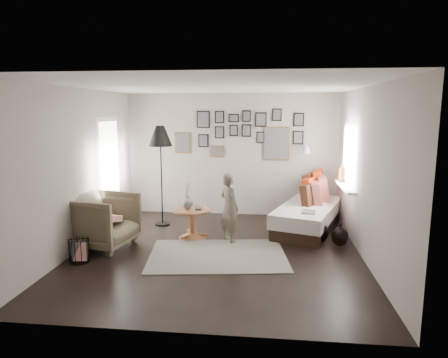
# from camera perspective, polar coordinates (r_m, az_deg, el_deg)

# --- Properties ---
(ground) EXTENTS (4.80, 4.80, 0.00)m
(ground) POSITION_cam_1_polar(r_m,az_deg,el_deg) (6.52, -0.93, -10.32)
(ground) COLOR black
(ground) RESTS_ON ground
(wall_back) EXTENTS (4.50, 0.00, 4.50)m
(wall_back) POSITION_cam_1_polar(r_m,az_deg,el_deg) (8.56, 1.05, 3.47)
(wall_back) COLOR gray
(wall_back) RESTS_ON ground
(wall_front) EXTENTS (4.50, 0.00, 4.50)m
(wall_front) POSITION_cam_1_polar(r_m,az_deg,el_deg) (3.87, -5.43, -4.32)
(wall_front) COLOR gray
(wall_front) RESTS_ON ground
(wall_left) EXTENTS (0.00, 4.80, 4.80)m
(wall_left) POSITION_cam_1_polar(r_m,az_deg,el_deg) (6.85, -20.00, 1.30)
(wall_left) COLOR gray
(wall_left) RESTS_ON ground
(wall_right) EXTENTS (0.00, 4.80, 4.80)m
(wall_right) POSITION_cam_1_polar(r_m,az_deg,el_deg) (6.32, 19.72, 0.65)
(wall_right) COLOR gray
(wall_right) RESTS_ON ground
(ceiling) EXTENTS (4.80, 4.80, 0.00)m
(ceiling) POSITION_cam_1_polar(r_m,az_deg,el_deg) (6.13, -1.00, 13.15)
(ceiling) COLOR white
(ceiling) RESTS_ON wall_back
(door_left) EXTENTS (0.00, 2.14, 2.14)m
(door_left) POSITION_cam_1_polar(r_m,az_deg,el_deg) (7.96, -16.01, 0.80)
(door_left) COLOR white
(door_left) RESTS_ON wall_left
(window_right) EXTENTS (0.15, 1.32, 1.30)m
(window_right) POSITION_cam_1_polar(r_m,az_deg,el_deg) (7.66, 16.73, -0.47)
(window_right) COLOR white
(window_right) RESTS_ON wall_right
(gallery_wall) EXTENTS (2.74, 0.03, 1.08)m
(gallery_wall) POSITION_cam_1_polar(r_m,az_deg,el_deg) (8.48, 3.00, 6.41)
(gallery_wall) COLOR brown
(gallery_wall) RESTS_ON wall_back
(wall_sconce) EXTENTS (0.18, 0.36, 0.16)m
(wall_sconce) POSITION_cam_1_polar(r_m,az_deg,el_deg) (8.28, 11.66, 4.19)
(wall_sconce) COLOR white
(wall_sconce) RESTS_ON wall_back
(rug) EXTENTS (2.29, 1.74, 0.01)m
(rug) POSITION_cam_1_polar(r_m,az_deg,el_deg) (6.35, -0.91, -10.82)
(rug) COLOR beige
(rug) RESTS_ON ground
(pedestal_table) EXTENTS (0.66, 0.66, 0.52)m
(pedestal_table) POSITION_cam_1_polar(r_m,az_deg,el_deg) (7.14, -4.55, -6.52)
(pedestal_table) COLOR brown
(pedestal_table) RESTS_ON ground
(vase) EXTENTS (0.19, 0.19, 0.47)m
(vase) POSITION_cam_1_polar(r_m,az_deg,el_deg) (7.07, -5.21, -3.16)
(vase) COLOR black
(vase) RESTS_ON pedestal_table
(candles) EXTENTS (0.11, 0.11, 0.24)m
(candles) POSITION_cam_1_polar(r_m,az_deg,el_deg) (7.02, -3.71, -3.44)
(candles) COLOR black
(candles) RESTS_ON pedestal_table
(daybed) EXTENTS (1.55, 2.28, 1.04)m
(daybed) POSITION_cam_1_polar(r_m,az_deg,el_deg) (7.83, 11.87, -4.50)
(daybed) COLOR black
(daybed) RESTS_ON ground
(magazine_on_daybed) EXTENTS (0.28, 0.35, 0.02)m
(magazine_on_daybed) POSITION_cam_1_polar(r_m,az_deg,el_deg) (7.16, 12.00, -4.60)
(magazine_on_daybed) COLOR black
(magazine_on_daybed) RESTS_ON daybed
(armchair) EXTENTS (1.14, 1.12, 0.89)m
(armchair) POSITION_cam_1_polar(r_m,az_deg,el_deg) (6.91, -16.95, -5.72)
(armchair) COLOR brown
(armchair) RESTS_ON ground
(armchair_cushion) EXTENTS (0.49, 0.50, 0.18)m
(armchair_cushion) POSITION_cam_1_polar(r_m,az_deg,el_deg) (6.93, -16.58, -5.34)
(armchair_cushion) COLOR silver
(armchair_cushion) RESTS_ON armchair
(floor_lamp) EXTENTS (0.46, 0.46, 1.95)m
(floor_lamp) POSITION_cam_1_polar(r_m,az_deg,el_deg) (7.77, -9.07, 5.57)
(floor_lamp) COLOR black
(floor_lamp) RESTS_ON ground
(magazine_basket) EXTENTS (0.36, 0.36, 0.36)m
(magazine_basket) POSITION_cam_1_polar(r_m,az_deg,el_deg) (6.42, -19.98, -9.58)
(magazine_basket) COLOR black
(magazine_basket) RESTS_ON ground
(demijohn_large) EXTENTS (0.32, 0.32, 0.47)m
(demijohn_large) POSITION_cam_1_polar(r_m,az_deg,el_deg) (7.05, 13.41, -7.46)
(demijohn_large) COLOR black
(demijohn_large) RESTS_ON ground
(demijohn_small) EXTENTS (0.28, 0.28, 0.43)m
(demijohn_small) POSITION_cam_1_polar(r_m,az_deg,el_deg) (6.99, 16.25, -7.91)
(demijohn_small) COLOR black
(demijohn_small) RESTS_ON ground
(child) EXTENTS (0.51, 0.52, 1.20)m
(child) POSITION_cam_1_polar(r_m,az_deg,el_deg) (6.83, 0.77, -4.09)
(child) COLOR #6B6054
(child) RESTS_ON ground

